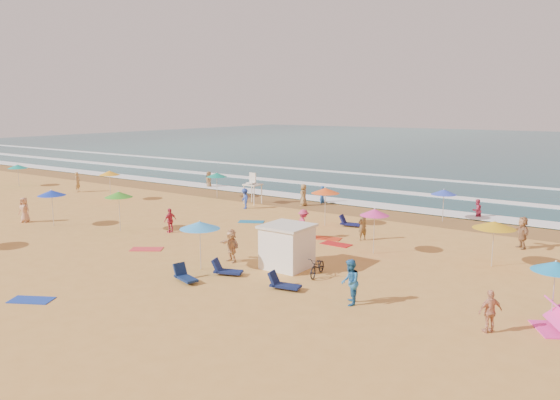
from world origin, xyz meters
The scene contains 12 objects.
ground centered at (0.00, 0.00, 0.00)m, with size 220.00×220.00×0.00m, color gold.
ocean centered at (0.00, 84.00, 0.00)m, with size 220.00×140.00×0.18m, color #0C4756.
wet_sand centered at (0.00, 12.50, 0.01)m, with size 220.00×220.00×0.00m, color olive.
surf_foam centered at (0.00, 21.32, 0.10)m, with size 200.00×18.70×0.05m.
cabana centered at (3.88, -2.37, 1.00)m, with size 2.00×2.00×2.00m, color white.
cabana_roof centered at (3.88, -2.37, 2.06)m, with size 2.20×2.20×0.12m, color silver.
bicycle centered at (5.78, -2.67, 0.45)m, with size 0.60×1.72×0.90m, color black.
lifeguard_stand centered at (-8.12, 10.36, 1.05)m, with size 1.20×1.20×2.10m, color white, non-canonical shape.
beach_umbrellas centered at (-0.71, 1.47, 2.15)m, with size 56.79×24.55×0.78m.
loungers centered at (11.25, -3.66, 0.17)m, with size 49.82×19.11×0.34m.
towels centered at (2.64, -2.60, 0.01)m, with size 43.77×26.36×0.03m.
beachgoers centered at (1.24, 5.57, 0.79)m, with size 46.85×22.59×2.08m.
Camera 1 is at (18.25, -23.47, 7.79)m, focal length 35.00 mm.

